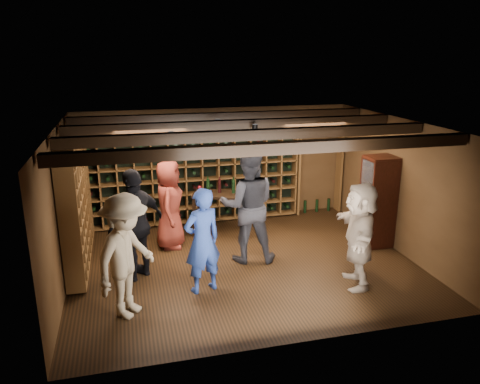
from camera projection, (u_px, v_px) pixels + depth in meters
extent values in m
plane|color=black|center=(244.00, 263.00, 8.43)|extent=(6.00, 6.00, 0.00)
plane|color=#4C321A|center=(216.00, 165.00, 10.39)|extent=(6.00, 0.00, 6.00)
plane|color=#4C321A|center=(295.00, 256.00, 5.75)|extent=(6.00, 0.00, 6.00)
plane|color=#4C321A|center=(60.00, 211.00, 7.37)|extent=(0.00, 5.00, 5.00)
plane|color=#4C321A|center=(398.00, 185.00, 8.77)|extent=(0.00, 5.00, 5.00)
plane|color=black|center=(244.00, 125.00, 7.71)|extent=(6.00, 6.00, 0.00)
cube|color=black|center=(274.00, 148.00, 6.25)|extent=(5.90, 0.18, 0.16)
cube|color=black|center=(252.00, 135.00, 7.27)|extent=(5.90, 0.18, 0.16)
cube|color=black|center=(236.00, 124.00, 8.29)|extent=(5.90, 0.18, 0.16)
cube|color=black|center=(223.00, 116.00, 9.31)|extent=(5.90, 0.18, 0.16)
cylinder|color=black|center=(172.00, 135.00, 7.46)|extent=(0.10, 0.10, 0.10)
cylinder|color=black|center=(255.00, 127.00, 8.18)|extent=(0.10, 0.10, 0.10)
cylinder|color=black|center=(330.00, 131.00, 7.79)|extent=(0.10, 0.10, 0.10)
cylinder|color=black|center=(218.00, 122.00, 8.81)|extent=(0.10, 0.10, 0.10)
cube|color=brown|center=(194.00, 172.00, 10.14)|extent=(4.65, 0.30, 2.20)
cube|color=black|center=(194.00, 172.00, 10.14)|extent=(4.56, 0.02, 2.16)
cube|color=brown|center=(76.00, 201.00, 8.20)|extent=(0.30, 2.65, 2.20)
cube|color=black|center=(76.00, 201.00, 8.20)|extent=(0.29, 0.02, 2.16)
cube|color=brown|center=(320.00, 135.00, 10.61)|extent=(1.15, 0.32, 0.04)
cube|color=brown|center=(339.00, 172.00, 11.00)|extent=(0.05, 0.28, 1.85)
cube|color=brown|center=(297.00, 175.00, 10.76)|extent=(0.05, 0.28, 1.85)
cube|color=#987B4C|center=(304.00, 130.00, 10.49)|extent=(0.40, 0.30, 0.20)
cube|color=#987B4C|center=(323.00, 129.00, 10.59)|extent=(0.40, 0.30, 0.20)
cube|color=#987B4C|center=(337.00, 129.00, 10.67)|extent=(0.40, 0.30, 0.20)
cube|color=black|center=(374.00, 242.00, 9.24)|extent=(0.55, 0.50, 0.10)
cube|color=black|center=(378.00, 201.00, 8.99)|extent=(0.55, 0.50, 1.70)
cube|color=white|center=(366.00, 202.00, 8.93)|extent=(0.01, 0.46, 1.60)
cube|color=black|center=(378.00, 201.00, 8.99)|extent=(0.50, 0.44, 0.02)
sphere|color=#59260C|center=(377.00, 196.00, 8.96)|extent=(0.18, 0.18, 0.18)
imported|color=navy|center=(202.00, 241.00, 7.24)|extent=(0.72, 0.59, 1.70)
imported|color=black|center=(248.00, 205.00, 8.29)|extent=(1.15, 0.98, 2.09)
imported|color=maroon|center=(169.00, 205.00, 8.93)|extent=(0.73, 0.94, 1.72)
imported|color=black|center=(136.00, 224.00, 7.68)|extent=(1.15, 1.04, 1.88)
imported|color=#9C8B6C|center=(126.00, 256.00, 6.55)|extent=(1.24, 1.35, 1.82)
imported|color=gray|center=(359.00, 235.00, 7.43)|extent=(0.94, 1.69, 1.73)
cube|color=black|center=(222.00, 194.00, 9.60)|extent=(1.29, 0.96, 0.05)
cube|color=black|center=(194.00, 217.00, 9.55)|extent=(0.07, 0.07, 0.83)
cube|color=black|center=(246.00, 219.00, 9.43)|extent=(0.07, 0.07, 0.83)
cube|color=black|center=(199.00, 210.00, 10.01)|extent=(0.07, 0.07, 0.83)
cube|color=black|center=(248.00, 212.00, 9.89)|extent=(0.07, 0.07, 0.83)
cylinder|color=black|center=(208.00, 186.00, 9.63)|extent=(0.07, 0.07, 0.28)
cylinder|color=black|center=(220.00, 186.00, 9.60)|extent=(0.07, 0.07, 0.28)
cylinder|color=black|center=(233.00, 186.00, 9.57)|extent=(0.07, 0.07, 0.28)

